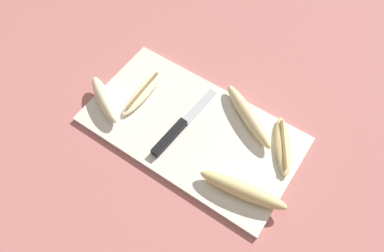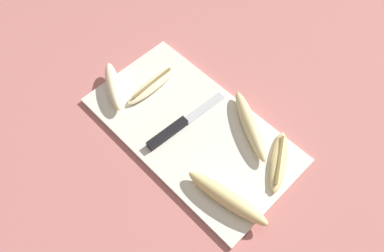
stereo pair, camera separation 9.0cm
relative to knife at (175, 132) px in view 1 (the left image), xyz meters
name	(u,v)px [view 1 (the left image)]	position (x,y,z in m)	size (l,w,h in m)	color
ground_plane	(192,131)	(0.03, 0.04, -0.02)	(4.00, 4.00, 0.00)	#B76B66
cutting_board	(192,129)	(0.03, 0.04, -0.01)	(0.52, 0.28, 0.01)	silver
knife	(175,132)	(0.00, 0.00, 0.00)	(0.04, 0.24, 0.02)	black
banana_spotted_left	(283,146)	(0.23, 0.11, 0.00)	(0.11, 0.15, 0.02)	#DBC684
banana_pale_long	(143,92)	(-0.13, 0.05, 0.00)	(0.04, 0.16, 0.02)	beige
banana_golden_short	(243,190)	(0.21, -0.04, 0.01)	(0.20, 0.07, 0.04)	#EDD689
banana_bright_far	(104,99)	(-0.19, -0.03, 0.01)	(0.15, 0.10, 0.04)	beige
banana_ripe_center	(248,116)	(0.12, 0.13, 0.01)	(0.19, 0.13, 0.04)	beige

